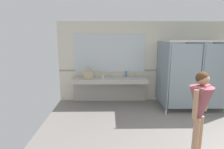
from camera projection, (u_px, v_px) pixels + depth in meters
name	position (u px, v px, depth m)	size (l,w,h in m)	color
wall_back	(172.00, 62.00, 6.50)	(7.68, 0.12, 2.67)	beige
wall_back_tile_band	(172.00, 70.00, 6.49)	(7.68, 0.01, 0.06)	#9E937F
vanity_counter	(110.00, 84.00, 6.33)	(2.47, 0.57, 0.97)	#B2ADA3
mirror_panel	(110.00, 53.00, 6.34)	(2.37, 0.02, 1.28)	silver
bathroom_stalls	(195.00, 74.00, 5.65)	(1.90, 1.30, 2.08)	gray
person_standing	(200.00, 105.00, 3.30)	(0.57, 0.57, 1.60)	tan
handbag	(88.00, 75.00, 6.02)	(0.30, 0.15, 0.41)	tan
soap_dispenser	(126.00, 74.00, 6.36)	(0.07, 0.07, 0.19)	teal
paper_cup	(103.00, 77.00, 6.07)	(0.07, 0.07, 0.10)	beige
floor_drain_cover	(199.00, 130.00, 4.52)	(0.14, 0.14, 0.01)	#B7BABF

